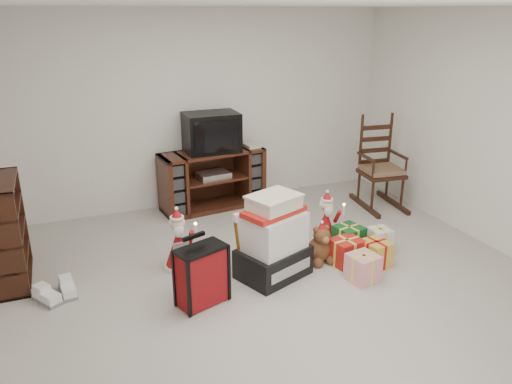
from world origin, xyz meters
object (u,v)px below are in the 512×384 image
bookshelf (8,233)px  teddy_bear (320,246)px  red_suitcase (202,276)px  crt_television (212,132)px  gift_cluster (362,250)px  tv_stand (213,180)px  rocking_chair (378,174)px  sneaker_pair (57,293)px  mrs_claus_figurine (178,245)px  santa_figurine (326,224)px  gift_pile (273,242)px

bookshelf → teddy_bear: bearing=-14.9°
red_suitcase → crt_television: crt_television is taller
teddy_bear → gift_cluster: size_ratio=0.45×
tv_stand → crt_television: crt_television is taller
crt_television → teddy_bear: bearing=-72.8°
rocking_chair → sneaker_pair: 4.15m
rocking_chair → mrs_claus_figurine: size_ratio=1.94×
rocking_chair → sneaker_pair: size_ratio=3.06×
rocking_chair → sneaker_pair: bearing=-161.0°
teddy_bear → sneaker_pair: (-2.55, 0.26, -0.12)m
bookshelf → mrs_claus_figurine: size_ratio=1.57×
gift_cluster → crt_television: (-0.96, 2.05, 0.88)m
santa_figurine → gift_cluster: 0.55m
tv_stand → crt_television: size_ratio=2.06×
rocking_chair → mrs_claus_figurine: bearing=-159.1°
tv_stand → santa_figurine: size_ratio=2.24×
mrs_claus_figurine → gift_cluster: (1.78, -0.59, -0.12)m
crt_television → santa_figurine: bearing=-61.2°
gift_pile → red_suitcase: gift_pile is taller
tv_stand → bookshelf: bearing=-161.4°
red_suitcase → teddy_bear: size_ratio=1.64×
gift_pile → teddy_bear: gift_pile is taller
santa_figurine → crt_television: bearing=118.2°
gift_cluster → gift_pile: bearing=175.1°
red_suitcase → santa_figurine: (1.61, 0.66, -0.04)m
gift_pile → crt_television: 2.07m
sneaker_pair → rocking_chair: bearing=-9.5°
gift_pile → santa_figurine: bearing=6.6°
rocking_chair → teddy_bear: size_ratio=3.19×
tv_stand → mrs_claus_figurine: 1.68m
tv_stand → crt_television: (0.01, 0.00, 0.63)m
gift_pile → sneaker_pair: gift_pile is taller
sneaker_pair → crt_television: crt_television is taller
gift_pile → sneaker_pair: 2.03m
santa_figurine → crt_television: size_ratio=0.92×
tv_stand → gift_pile: (-0.00, -1.96, -0.02)m
red_suitcase → crt_television: (0.79, 2.19, 0.73)m
mrs_claus_figurine → bookshelf: bearing=166.8°
teddy_bear → santa_figurine: bearing=53.4°
bookshelf → gift_pile: 2.50m
bookshelf → sneaker_pair: bookshelf is taller
red_suitcase → sneaker_pair: size_ratio=1.58×
tv_stand → gift_pile: bearing=-96.5°
teddy_bear → santa_figurine: size_ratio=0.63×
rocking_chair → red_suitcase: rocking_chair is taller
red_suitcase → rocking_chair: bearing=7.9°
tv_stand → bookshelf: 2.59m
teddy_bear → rocking_chair: bearing=37.5°
crt_television → tv_stand: bearing=-156.0°
bookshelf → rocking_chair: 4.42m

